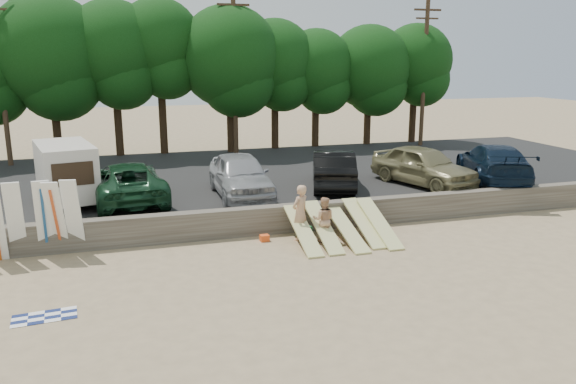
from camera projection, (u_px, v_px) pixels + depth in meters
name	position (u px, v px, depth m)	size (l,w,h in m)	color
ground	(277.00, 263.00, 17.36)	(120.00, 120.00, 0.00)	tan
seawall	(254.00, 221.00, 20.04)	(44.00, 0.50, 1.00)	#6B6356
parking_lot	(219.00, 182.00, 27.06)	(44.00, 14.50, 0.70)	#282828
treeline	(161.00, 55.00, 31.68)	(33.56, 6.67, 9.47)	#382616
utility_poles	(235.00, 71.00, 31.55)	(25.80, 0.26, 9.00)	#473321
box_trailer	(66.00, 171.00, 21.19)	(2.71, 3.99, 2.35)	beige
car_1	(128.00, 182.00, 21.79)	(2.56, 5.55, 1.54)	#143820
car_2	(240.00, 175.00, 22.62)	(2.05, 5.09, 1.73)	#A1A1A6
car_3	(333.00, 169.00, 24.13)	(1.72, 4.93, 1.63)	black
car_4	(423.00, 166.00, 24.61)	(2.05, 5.09, 1.73)	olive
car_5	(493.00, 163.00, 25.47)	(2.35, 5.78, 1.68)	black
surfboard_upright_5	(15.00, 220.00, 17.37)	(0.50, 0.06, 2.60)	white
surfboard_upright_6	(44.00, 218.00, 17.60)	(0.50, 0.06, 2.60)	white
surfboard_upright_7	(56.00, 218.00, 17.68)	(0.50, 0.06, 2.60)	white
surfboard_upright_8	(73.00, 216.00, 17.82)	(0.50, 0.06, 2.60)	white
surfboard_low_0	(303.00, 230.00, 18.92)	(0.56, 3.00, 0.07)	#CFCC82
surfboard_low_1	(323.00, 227.00, 19.12)	(0.56, 3.00, 0.07)	#CFCC82
surfboard_low_2	(347.00, 229.00, 19.31)	(0.56, 3.00, 0.07)	#CFCC82
surfboard_low_3	(364.00, 222.00, 19.71)	(0.56, 3.00, 0.07)	#CFCC82
surfboard_low_4	(379.00, 223.00, 19.59)	(0.56, 3.00, 0.07)	#CFCC82
beachgoer_a	(300.00, 213.00, 19.34)	(0.71, 0.47, 1.95)	tan
beachgoer_b	(324.00, 220.00, 19.18)	(0.77, 0.60, 1.58)	tan
cooler	(306.00, 231.00, 20.04)	(0.38, 0.30, 0.32)	#258A45
gear_bag	(265.00, 238.00, 19.38)	(0.30, 0.25, 0.22)	#EA511B
beach_towel	(45.00, 317.00, 13.73)	(1.50, 1.50, 0.00)	white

